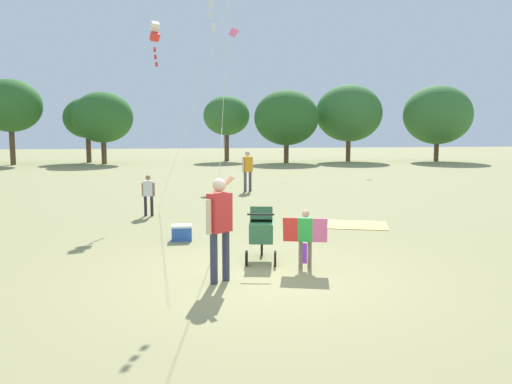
% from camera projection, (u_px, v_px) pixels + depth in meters
% --- Properties ---
extents(ground_plane, '(120.00, 120.00, 0.00)m').
position_uv_depth(ground_plane, '(256.00, 278.00, 8.69)').
color(ground_plane, '#938E5B').
extents(treeline_distant, '(39.54, 7.32, 6.21)m').
position_uv_depth(treeline_distant, '(220.00, 113.00, 38.62)').
color(treeline_distant, brown).
rests_on(treeline_distant, ground).
extents(child_with_butterfly_kite, '(0.79, 0.46, 1.04)m').
position_uv_depth(child_with_butterfly_kite, '(305.00, 233.00, 9.25)').
color(child_with_butterfly_kite, '#7F705B').
rests_on(child_with_butterfly_kite, ground).
extents(person_adult_flyer, '(0.51, 0.68, 1.77)m').
position_uv_depth(person_adult_flyer, '(219.00, 220.00, 8.34)').
color(person_adult_flyer, '#33384C').
rests_on(person_adult_flyer, ground).
extents(stroller, '(0.65, 1.12, 1.03)m').
position_uv_depth(stroller, '(261.00, 229.00, 9.78)').
color(stroller, black).
rests_on(stroller, ground).
extents(kite_orange_delta, '(2.00, 4.19, 5.76)m').
position_uv_depth(kite_orange_delta, '(155.00, 33.00, 15.89)').
color(kite_orange_delta, white).
rests_on(kite_orange_delta, ground).
extents(person_red_shirt, '(0.46, 0.36, 1.61)m').
position_uv_depth(person_red_shirt, '(248.00, 168.00, 20.65)').
color(person_red_shirt, '#4C4C51').
rests_on(person_red_shirt, ground).
extents(person_couple_left, '(0.37, 0.19, 1.18)m').
position_uv_depth(person_couple_left, '(148.00, 192.00, 14.80)').
color(person_couple_left, '#232328').
rests_on(person_couple_left, ground).
extents(picnic_blanket, '(1.85, 1.70, 0.02)m').
position_uv_depth(picnic_blanket, '(357.00, 225.00, 13.46)').
color(picnic_blanket, gold).
rests_on(picnic_blanket, ground).
extents(cooler_box, '(0.45, 0.33, 0.35)m').
position_uv_depth(cooler_box, '(182.00, 233.00, 11.60)').
color(cooler_box, '#2D5BB7').
rests_on(cooler_box, ground).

